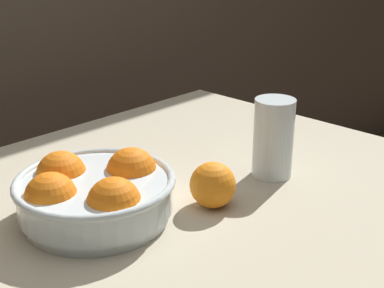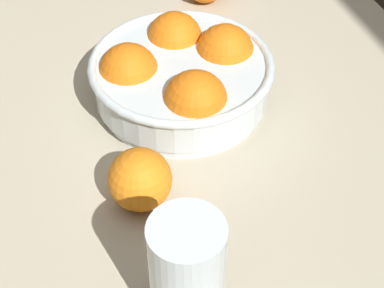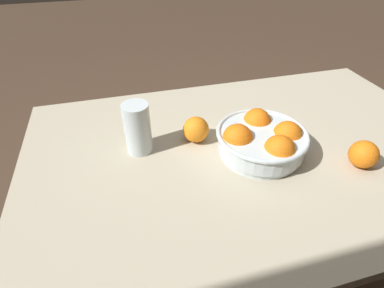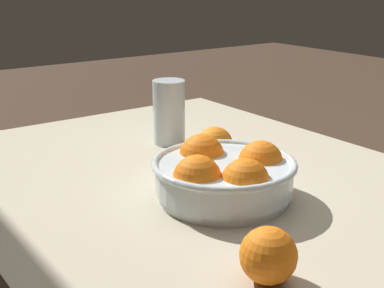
{
  "view_description": "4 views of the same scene",
  "coord_description": "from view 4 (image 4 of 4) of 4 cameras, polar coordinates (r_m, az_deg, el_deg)",
  "views": [
    {
      "loc": [
        -0.44,
        -0.6,
        1.19
      ],
      "look_at": [
        0.19,
        0.01,
        0.84
      ],
      "focal_mm": 50.0,
      "sensor_mm": 36.0,
      "label": 1
    },
    {
      "loc": [
        0.64,
        -0.18,
        1.36
      ],
      "look_at": [
        0.13,
        -0.01,
        0.83
      ],
      "focal_mm": 60.0,
      "sensor_mm": 36.0,
      "label": 2
    },
    {
      "loc": [
        0.34,
        0.61,
        1.3
      ],
      "look_at": [
        0.18,
        -0.0,
        0.82
      ],
      "focal_mm": 28.0,
      "sensor_mm": 36.0,
      "label": 3
    },
    {
      "loc": [
        -0.67,
        0.57,
        1.14
      ],
      "look_at": [
        0.14,
        -0.02,
        0.82
      ],
      "focal_mm": 50.0,
      "sensor_mm": 36.0,
      "label": 4
    }
  ],
  "objects": [
    {
      "name": "dining_table",
      "position": [
        1.0,
        3.89,
        -9.86
      ],
      "size": [
        1.28,
        0.83,
        0.77
      ],
      "color": "#B7AD93",
      "rests_on": "ground_plane"
    },
    {
      "name": "fruit_bowl",
      "position": [
        0.92,
        3.45,
        -3.33
      ],
      "size": [
        0.25,
        0.25,
        0.1
      ],
      "color": "silver",
      "rests_on": "dining_table"
    },
    {
      "name": "juice_glass",
      "position": [
        1.22,
        -2.46,
        3.01
      ],
      "size": [
        0.07,
        0.07,
        0.15
      ],
      "color": "#F4A314",
      "rests_on": "dining_table"
    },
    {
      "name": "orange_loose_near_bowl",
      "position": [
        1.1,
        2.42,
        -0.09
      ],
      "size": [
        0.08,
        0.08,
        0.08
      ],
      "primitive_type": "sphere",
      "color": "orange",
      "rests_on": "dining_table"
    },
    {
      "name": "orange_loose_front",
      "position": [
        0.69,
        8.15,
        -11.69
      ],
      "size": [
        0.07,
        0.07,
        0.07
      ],
      "primitive_type": "sphere",
      "color": "orange",
      "rests_on": "dining_table"
    }
  ]
}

